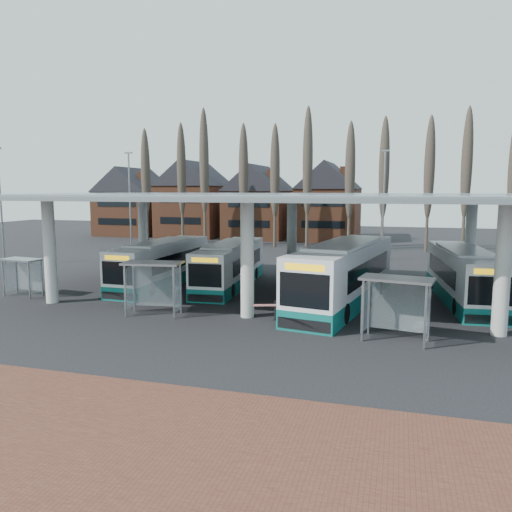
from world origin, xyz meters
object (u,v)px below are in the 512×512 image
(bus_3, at_px, (463,276))
(shelter_1, at_px, (154,276))
(bus_2, at_px, (344,275))
(shelter_0, at_px, (24,269))
(bus_0, at_px, (162,264))
(bus_1, at_px, (230,266))
(shelter_2, at_px, (397,295))

(bus_3, xyz_separation_m, shelter_1, (-16.16, -7.98, 0.57))
(bus_2, height_order, shelter_1, bus_2)
(shelter_0, bearing_deg, bus_3, 19.54)
(bus_0, relative_size, shelter_0, 4.18)
(shelter_1, bearing_deg, bus_1, 72.81)
(shelter_0, relative_size, shelter_2, 0.81)
(shelter_1, bearing_deg, shelter_0, 160.60)
(bus_2, xyz_separation_m, shelter_0, (-19.45, -3.13, 0.00))
(bus_0, distance_m, bus_2, 13.08)
(bus_1, xyz_separation_m, shelter_0, (-11.39, -6.45, 0.28))
(bus_3, bearing_deg, shelter_2, -118.04)
(bus_1, height_order, bus_2, bus_2)
(bus_1, relative_size, shelter_0, 4.13)
(bus_0, bearing_deg, shelter_1, -65.21)
(bus_0, height_order, shelter_2, bus_0)
(bus_0, xyz_separation_m, bus_3, (19.56, 0.29, 0.04))
(bus_1, height_order, bus_3, bus_3)
(bus_3, distance_m, shelter_1, 18.03)
(bus_1, bearing_deg, bus_3, -5.25)
(bus_0, height_order, bus_1, bus_0)
(bus_1, bearing_deg, shelter_1, -102.48)
(bus_3, bearing_deg, shelter_1, -159.64)
(bus_0, xyz_separation_m, shelter_2, (15.79, -8.97, 0.61))
(bus_2, bearing_deg, shelter_1, -141.53)
(shelter_2, bearing_deg, bus_0, 160.06)
(bus_0, distance_m, shelter_2, 18.18)
(bus_2, xyz_separation_m, shelter_1, (-9.42, -5.14, 0.36))
(shelter_1, relative_size, shelter_2, 0.99)
(bus_3, height_order, shelter_2, bus_3)
(shelter_1, bearing_deg, bus_3, 18.18)
(bus_3, height_order, shelter_1, bus_3)
(shelter_0, bearing_deg, bus_1, 36.24)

